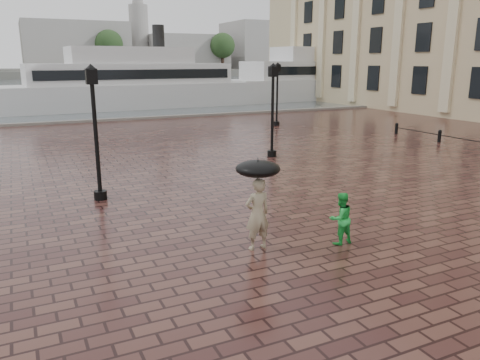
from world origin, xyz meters
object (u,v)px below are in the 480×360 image
Objects in this scene: street_lamps at (163,107)px; adult_pedestrian at (257,214)px; child_pedestrian at (341,218)px; ferry_far at (321,78)px; ferry_near at (132,83)px.

adult_pedestrian is (-1.64, -13.72, -1.40)m from street_lamps.
ferry_far is at bearing -125.86° from child_pedestrian.
street_lamps is 38.97m from ferry_far.
street_lamps reaches higher than child_pedestrian.
street_lamps is 11.61× the size of adult_pedestrian.
child_pedestrian is 0.05× the size of ferry_near.
ferry_near is 24.49m from ferry_far.
ferry_far is (28.43, 26.65, 0.25)m from street_lamps.
adult_pedestrian is at bearing -132.03° from ferry_far.
adult_pedestrian reaches higher than child_pedestrian.
adult_pedestrian is at bearing -101.91° from ferry_near.
child_pedestrian is (2.11, -0.61, -0.23)m from adult_pedestrian.
street_lamps is at bearing -102.80° from ferry_near.
street_lamps is 15.57× the size of child_pedestrian.
child_pedestrian is 39.12m from ferry_near.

